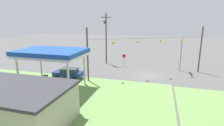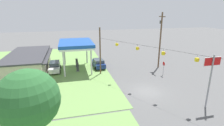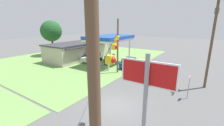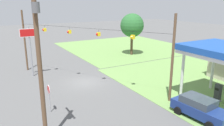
{
  "view_description": "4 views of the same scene",
  "coord_description": "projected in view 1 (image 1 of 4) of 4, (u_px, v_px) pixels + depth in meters",
  "views": [
    {
      "loc": [
        -1.81,
        28.88,
        9.22
      ],
      "look_at": [
        5.25,
        3.69,
        2.8
      ],
      "focal_mm": 28.0,
      "sensor_mm": 36.0,
      "label": 1
    },
    {
      "loc": [
        -20.44,
        10.17,
        10.93
      ],
      "look_at": [
        4.64,
        3.9,
        3.11
      ],
      "focal_mm": 28.0,
      "sensor_mm": 36.0,
      "label": 2
    },
    {
      "loc": [
        -10.69,
        -6.7,
        7.41
      ],
      "look_at": [
        3.15,
        2.39,
        3.11
      ],
      "focal_mm": 24.0,
      "sensor_mm": 36.0,
      "label": 3
    },
    {
      "loc": [
        22.61,
        -9.35,
        9.04
      ],
      "look_at": [
        2.73,
        2.09,
        2.76
      ],
      "focal_mm": 35.0,
      "sensor_mm": 36.0,
      "label": 4
    }
  ],
  "objects": [
    {
      "name": "car_at_pumps_rear",
      "position": [
        34.0,
        93.0,
        20.45
      ],
      "size": [
        4.93,
        2.11,
        1.75
      ],
      "rotation": [
        0.0,
        0.0,
        3.14
      ],
      "color": "white",
      "rests_on": "ground"
    },
    {
      "name": "utility_pole_main",
      "position": [
        106.0,
        36.0,
        37.15
      ],
      "size": [
        2.2,
        0.44,
        10.62
      ],
      "color": "brown",
      "rests_on": "ground"
    },
    {
      "name": "car_at_pumps_front",
      "position": [
        68.0,
        73.0,
        28.2
      ],
      "size": [
        4.78,
        2.41,
        1.74
      ],
      "rotation": [
        0.0,
        0.0,
        0.09
      ],
      "color": "navy",
      "rests_on": "ground"
    },
    {
      "name": "stop_sign_roadside",
      "position": [
        124.0,
        57.0,
        35.75
      ],
      "size": [
        0.8,
        0.08,
        2.5
      ],
      "rotation": [
        0.0,
        0.0,
        3.14
      ],
      "color": "#99999E",
      "rests_on": "ground"
    },
    {
      "name": "ground_plane",
      "position": [
        148.0,
        76.0,
        29.67
      ],
      "size": [
        160.0,
        160.0,
        0.0
      ],
      "primitive_type": "plane",
      "color": "#565656"
    },
    {
      "name": "fuel_pump_near",
      "position": [
        62.0,
        83.0,
        24.02
      ],
      "size": [
        0.71,
        0.56,
        1.74
      ],
      "color": "gray",
      "rests_on": "ground"
    },
    {
      "name": "stop_sign_overhead",
      "position": [
        181.0,
        47.0,
        31.72
      ],
      "size": [
        0.22,
        2.21,
        6.4
      ],
      "color": "gray",
      "rests_on": "ground"
    },
    {
      "name": "fuel_pump_far",
      "position": [
        46.0,
        81.0,
        24.68
      ],
      "size": [
        0.71,
        0.56,
        1.74
      ],
      "color": "gray",
      "rests_on": "ground"
    },
    {
      "name": "gas_station_canopy",
      "position": [
        51.0,
        54.0,
        23.39
      ],
      "size": [
        8.74,
        6.0,
        5.4
      ],
      "color": "silver",
      "rests_on": "ground"
    },
    {
      "name": "signal_span_gantry",
      "position": [
        149.0,
        50.0,
        28.61
      ],
      "size": [
        17.65,
        10.24,
        8.22
      ],
      "color": "brown",
      "rests_on": "ground"
    }
  ]
}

